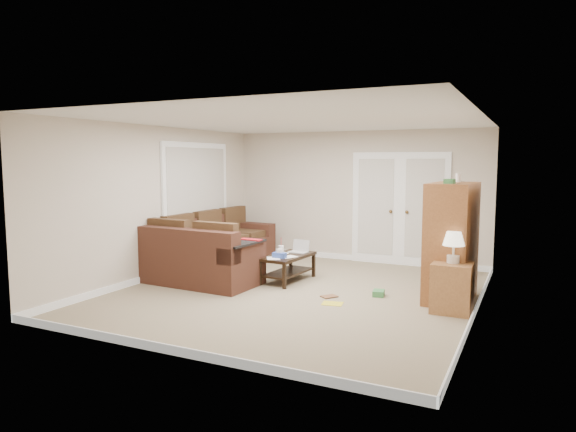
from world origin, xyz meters
The scene contains 17 objects.
floor centered at (0.00, 0.00, 0.00)m, with size 5.50×5.50×0.00m, color gray.
ceiling centered at (0.00, 0.00, 2.50)m, with size 5.00×5.50×0.02m, color silver.
wall_left centered at (-2.50, 0.00, 1.25)m, with size 0.02×5.50×2.50m, color beige.
wall_right centered at (2.50, 0.00, 1.25)m, with size 0.02×5.50×2.50m, color beige.
wall_back centered at (0.00, 2.75, 1.25)m, with size 5.00×0.02×2.50m, color beige.
wall_front centered at (0.00, -2.75, 1.25)m, with size 5.00×0.02×2.50m, color beige.
baseboards centered at (0.00, 0.00, 0.05)m, with size 5.00×5.50×0.10m, color silver, non-canonical shape.
french_doors centered at (0.85, 2.71, 1.04)m, with size 1.80×0.05×2.13m.
window_left centered at (-2.46, 1.00, 1.55)m, with size 0.05×1.92×1.42m.
sectional_sofa centered at (-1.91, 0.60, 0.36)m, with size 2.01×3.04×0.91m.
coffee_table centered at (-0.44, 0.64, 0.23)m, with size 0.60×1.08×0.71m.
tv_armoire centered at (2.09, 0.57, 0.83)m, with size 0.62×1.05×1.76m.
side_cabinet centered at (2.20, 0.01, 0.37)m, with size 0.49×0.49×1.04m.
space_heater centered at (2.17, 2.41, 0.15)m, with size 0.12×0.10×0.30m, color white.
floor_magazine centered at (0.69, -0.31, 0.00)m, with size 0.28×0.22×0.01m, color yellow.
floor_greenbox centered at (1.14, 0.36, 0.04)m, with size 0.16×0.21×0.08m, color #397F43.
floor_book centered at (0.46, 0.04, 0.01)m, with size 0.16×0.22×0.02m, color brown.
Camera 1 is at (3.10, -6.70, 1.93)m, focal length 32.00 mm.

